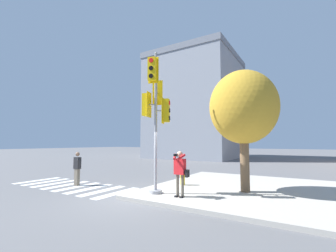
{
  "coord_description": "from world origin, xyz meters",
  "views": [
    {
      "loc": [
        5.55,
        -6.68,
        2.07
      ],
      "look_at": [
        1.01,
        0.7,
        2.73
      ],
      "focal_mm": 24.0,
      "sensor_mm": 36.0,
      "label": 1
    }
  ],
  "objects_px": {
    "traffic_signal_pole": "(156,106)",
    "pedestrian_distant": "(77,168)",
    "person_photographer": "(180,169)",
    "fire_hydrant": "(183,176)",
    "street_tree": "(243,108)"
  },
  "relations": [
    {
      "from": "pedestrian_distant",
      "to": "fire_hydrant",
      "type": "height_order",
      "value": "pedestrian_distant"
    },
    {
      "from": "pedestrian_distant",
      "to": "traffic_signal_pole",
      "type": "bearing_deg",
      "value": 0.95
    },
    {
      "from": "street_tree",
      "to": "fire_hydrant",
      "type": "distance_m",
      "value": 4.07
    },
    {
      "from": "person_photographer",
      "to": "traffic_signal_pole",
      "type": "bearing_deg",
      "value": 178.91
    },
    {
      "from": "traffic_signal_pole",
      "to": "pedestrian_distant",
      "type": "xyz_separation_m",
      "value": [
        -4.62,
        -0.08,
        -2.68
      ]
    },
    {
      "from": "street_tree",
      "to": "traffic_signal_pole",
      "type": "bearing_deg",
      "value": -144.63
    },
    {
      "from": "person_photographer",
      "to": "fire_hydrant",
      "type": "height_order",
      "value": "person_photographer"
    },
    {
      "from": "street_tree",
      "to": "pedestrian_distant",
      "type": "bearing_deg",
      "value": -164.15
    },
    {
      "from": "traffic_signal_pole",
      "to": "person_photographer",
      "type": "relative_size",
      "value": 3.43
    },
    {
      "from": "pedestrian_distant",
      "to": "fire_hydrant",
      "type": "bearing_deg",
      "value": 24.12
    },
    {
      "from": "traffic_signal_pole",
      "to": "street_tree",
      "type": "bearing_deg",
      "value": 35.37
    },
    {
      "from": "person_photographer",
      "to": "street_tree",
      "type": "height_order",
      "value": "street_tree"
    },
    {
      "from": "person_photographer",
      "to": "pedestrian_distant",
      "type": "distance_m",
      "value": 5.73
    },
    {
      "from": "street_tree",
      "to": "fire_hydrant",
      "type": "bearing_deg",
      "value": -179.64
    },
    {
      "from": "fire_hydrant",
      "to": "street_tree",
      "type": "bearing_deg",
      "value": 0.36
    }
  ]
}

